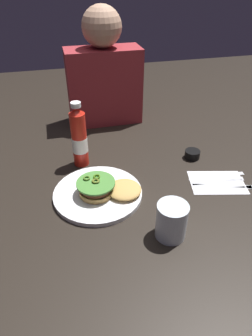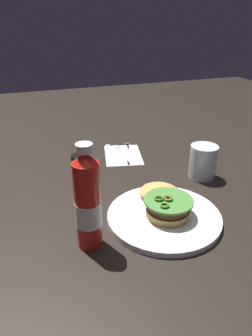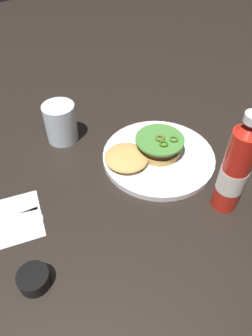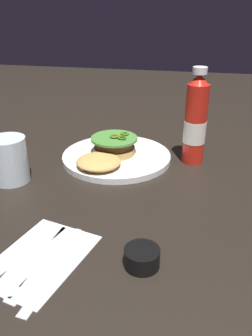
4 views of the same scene
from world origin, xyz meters
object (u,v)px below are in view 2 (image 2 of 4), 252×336
at_px(napkin, 123,155).
at_px(steak_knife, 128,151).
at_px(butter_knife, 111,152).
at_px(condiment_cup, 79,160).
at_px(water_glass, 203,162).
at_px(fork_utensil, 117,152).
at_px(burger_sandwich, 165,201).
at_px(ketchup_bottle, 88,203).
at_px(dinner_plate, 164,217).
at_px(table_knife, 132,151).
at_px(spoon_utensil, 121,151).

distance_m(napkin, steak_knife, 0.03).
bearing_deg(butter_knife, condiment_cup, 111.64).
bearing_deg(water_glass, fork_utensil, 36.38).
distance_m(burger_sandwich, ketchup_bottle, 0.24).
relative_size(dinner_plate, burger_sandwich, 1.41).
height_order(dinner_plate, condiment_cup, condiment_cup).
height_order(water_glass, table_knife, water_glass).
distance_m(condiment_cup, steak_knife, 0.20).
xyz_separation_m(burger_sandwich, table_knife, (0.41, -0.06, -0.03)).
bearing_deg(fork_utensil, ketchup_bottle, 154.89).
bearing_deg(butter_knife, spoon_utensil, -98.33).
distance_m(water_glass, steak_knife, 0.32).
height_order(dinner_plate, water_glass, water_glass).
distance_m(napkin, table_knife, 0.05).
bearing_deg(condiment_cup, dinner_plate, -161.18).
bearing_deg(burger_sandwich, condiment_cup, 21.97).
distance_m(water_glass, napkin, 0.32).
relative_size(ketchup_bottle, table_knife, 1.16).
distance_m(dinner_plate, burger_sandwich, 0.04).
relative_size(dinner_plate, steak_knife, 1.48).
relative_size(fork_utensil, butter_knife, 0.98).
height_order(water_glass, butter_knife, water_glass).
bearing_deg(steak_knife, condiment_cup, 101.01).
xyz_separation_m(burger_sandwich, butter_knife, (0.43, 0.02, -0.03)).
relative_size(condiment_cup, spoon_utensil, 0.31).
bearing_deg(table_knife, burger_sandwich, 171.33).
xyz_separation_m(table_knife, butter_knife, (0.02, 0.08, -0.00)).
height_order(water_glass, spoon_utensil, water_glass).
distance_m(burger_sandwich, fork_utensil, 0.42).
xyz_separation_m(spoon_utensil, fork_utensil, (-0.01, 0.02, 0.00)).
height_order(water_glass, napkin, water_glass).
bearing_deg(steak_knife, table_knife, -100.92).
distance_m(ketchup_bottle, table_knife, 0.55).
bearing_deg(condiment_cup, butter_knife, -68.36).
height_order(dinner_plate, table_knife, dinner_plate).
relative_size(dinner_plate, napkin, 1.55).
relative_size(burger_sandwich, butter_knife, 1.04).
distance_m(fork_utensil, butter_knife, 0.02).
relative_size(ketchup_bottle, butter_knife, 1.24).
xyz_separation_m(ketchup_bottle, table_knife, (0.47, -0.28, -0.11)).
bearing_deg(steak_knife, spoon_utensil, 69.04).
bearing_deg(burger_sandwich, spoon_utensil, -3.19).
relative_size(burger_sandwich, water_glass, 1.92).
xyz_separation_m(dinner_plate, steak_knife, (0.44, -0.06, -0.00)).
relative_size(napkin, fork_utensil, 0.96).
relative_size(steak_knife, fork_utensil, 1.01).
bearing_deg(table_knife, spoon_utensil, 72.85).
height_order(burger_sandwich, napkin, burger_sandwich).
bearing_deg(spoon_utensil, water_glass, -146.80).
bearing_deg(fork_utensil, table_knife, -96.22).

